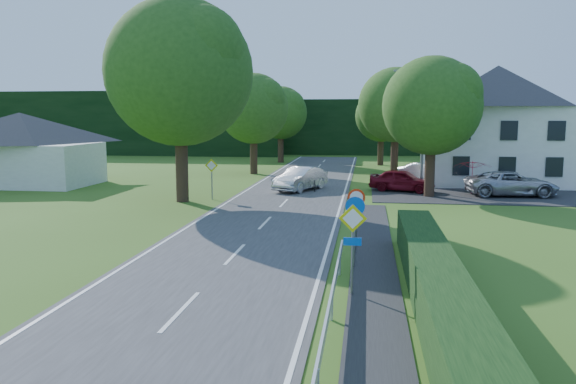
# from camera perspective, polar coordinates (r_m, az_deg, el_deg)

# --- Properties ---
(road) EXTENTS (7.00, 80.00, 0.04)m
(road) POSITION_cam_1_polar(r_m,az_deg,el_deg) (28.13, -1.62, -2.42)
(road) COLOR #373739
(road) RESTS_ON ground
(parking_pad) EXTENTS (14.00, 16.00, 0.04)m
(parking_pad) POSITION_cam_1_polar(r_m,az_deg,el_deg) (41.26, 18.23, 0.46)
(parking_pad) COLOR black
(parking_pad) RESTS_ON ground
(line_edge_left) EXTENTS (0.12, 80.00, 0.01)m
(line_edge_left) POSITION_cam_1_polar(r_m,az_deg,el_deg) (28.84, -8.00, -2.19)
(line_edge_left) COLOR white
(line_edge_left) RESTS_ON road
(line_edge_right) EXTENTS (0.12, 80.00, 0.01)m
(line_edge_right) POSITION_cam_1_polar(r_m,az_deg,el_deg) (27.77, 5.01, -2.53)
(line_edge_right) COLOR white
(line_edge_right) RESTS_ON road
(line_centre) EXTENTS (0.12, 80.00, 0.01)m
(line_centre) POSITION_cam_1_polar(r_m,az_deg,el_deg) (28.12, -1.62, -2.37)
(line_centre) COLOR white
(line_centre) RESTS_ON road
(tree_main) EXTENTS (9.40, 9.40, 11.64)m
(tree_main) POSITION_cam_1_polar(r_m,az_deg,el_deg) (33.06, -10.90, 9.07)
(tree_main) COLOR #264E17
(tree_main) RESTS_ON ground
(tree_left_far) EXTENTS (7.00, 7.00, 8.58)m
(tree_left_far) POSITION_cam_1_polar(r_m,az_deg,el_deg) (48.27, -3.53, 6.94)
(tree_left_far) COLOR #264E17
(tree_left_far) RESTS_ON ground
(tree_right_far) EXTENTS (7.40, 7.40, 9.09)m
(tree_right_far) POSITION_cam_1_polar(r_m,az_deg,el_deg) (49.35, 10.85, 7.13)
(tree_right_far) COLOR #264E17
(tree_right_far) RESTS_ON ground
(tree_left_back) EXTENTS (6.60, 6.60, 8.07)m
(tree_left_back) POSITION_cam_1_polar(r_m,az_deg,el_deg) (60.00, -0.75, 6.87)
(tree_left_back) COLOR #264E17
(tree_left_back) RESTS_ON ground
(tree_right_back) EXTENTS (6.20, 6.20, 7.56)m
(tree_right_back) POSITION_cam_1_polar(r_m,az_deg,el_deg) (57.32, 9.44, 6.47)
(tree_right_back) COLOR #264E17
(tree_right_back) RESTS_ON ground
(tree_right_mid) EXTENTS (7.00, 7.00, 8.58)m
(tree_right_mid) POSITION_cam_1_polar(r_m,az_deg,el_deg) (35.50, 14.34, 6.40)
(tree_right_mid) COLOR #264E17
(tree_right_mid) RESTS_ON ground
(treeline_left) EXTENTS (44.00, 6.00, 8.00)m
(treeline_left) POSITION_cam_1_polar(r_m,az_deg,el_deg) (76.60, -17.32, 6.70)
(treeline_left) COLOR black
(treeline_left) RESTS_ON ground
(treeline_right) EXTENTS (30.00, 5.00, 7.00)m
(treeline_right) POSITION_cam_1_polar(r_m,az_deg,el_deg) (73.38, 10.72, 6.49)
(treeline_right) COLOR black
(treeline_right) RESTS_ON ground
(bungalow_left) EXTENTS (11.00, 6.50, 5.20)m
(bungalow_left) POSITION_cam_1_polar(r_m,az_deg,el_deg) (44.76, -25.47, 4.11)
(bungalow_left) COLOR silver
(bungalow_left) RESTS_ON ground
(house_white) EXTENTS (10.60, 8.40, 8.60)m
(house_white) POSITION_cam_1_polar(r_m,az_deg,el_deg) (44.29, 20.36, 6.54)
(house_white) COLOR silver
(house_white) RESTS_ON ground
(streetlight) EXTENTS (2.03, 0.18, 8.00)m
(streetlight) POSITION_cam_1_polar(r_m,az_deg,el_deg) (37.45, 13.35, 6.76)
(streetlight) COLOR slate
(streetlight) RESTS_ON ground
(sign_priority_right) EXTENTS (0.78, 0.09, 2.59)m
(sign_priority_right) POSITION_cam_1_polar(r_m,az_deg,el_deg) (15.61, 6.58, -4.13)
(sign_priority_right) COLOR slate
(sign_priority_right) RESTS_ON ground
(sign_roundabout) EXTENTS (0.64, 0.08, 2.37)m
(sign_roundabout) POSITION_cam_1_polar(r_m,az_deg,el_deg) (18.58, 6.82, -2.60)
(sign_roundabout) COLOR slate
(sign_roundabout) RESTS_ON ground
(sign_speed_limit) EXTENTS (0.64, 0.11, 2.37)m
(sign_speed_limit) POSITION_cam_1_polar(r_m,az_deg,el_deg) (20.52, 6.95, -1.34)
(sign_speed_limit) COLOR slate
(sign_speed_limit) RESTS_ON ground
(sign_priority_left) EXTENTS (0.78, 0.09, 2.44)m
(sign_priority_left) POSITION_cam_1_polar(r_m,az_deg,el_deg) (33.70, -7.77, 2.13)
(sign_priority_left) COLOR slate
(sign_priority_left) RESTS_ON ground
(moving_car) EXTENTS (3.41, 4.97, 1.55)m
(moving_car) POSITION_cam_1_polar(r_m,az_deg,el_deg) (37.35, 1.29, 1.36)
(moving_car) COLOR silver
(moving_car) RESTS_ON road
(motorcycle) EXTENTS (0.74, 1.76, 0.90)m
(motorcycle) POSITION_cam_1_polar(r_m,az_deg,el_deg) (37.39, 2.75, 0.86)
(motorcycle) COLOR black
(motorcycle) RESTS_ON road
(parked_car_red) EXTENTS (4.56, 2.96, 1.44)m
(parked_car_red) POSITION_cam_1_polar(r_m,az_deg,el_deg) (37.67, 11.53, 1.17)
(parked_car_red) COLOR maroon
(parked_car_red) RESTS_ON parking_pad
(parked_car_silver_a) EXTENTS (4.12, 1.50, 1.35)m
(parked_car_silver_a) POSITION_cam_1_polar(r_m,az_deg,el_deg) (44.18, 13.71, 2.00)
(parked_car_silver_a) COLOR silver
(parked_car_silver_a) RESTS_ON parking_pad
(parked_car_silver_b) EXTENTS (5.68, 2.94, 1.53)m
(parked_car_silver_b) POSITION_cam_1_polar(r_m,az_deg,el_deg) (37.49, 21.76, 0.80)
(parked_car_silver_b) COLOR #B0B0B7
(parked_car_silver_b) RESTS_ON parking_pad
(parasol) EXTENTS (2.79, 2.83, 2.13)m
(parasol) POSITION_cam_1_polar(r_m,az_deg,el_deg) (37.59, 18.20, 1.45)
(parasol) COLOR #B30E26
(parasol) RESTS_ON parking_pad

